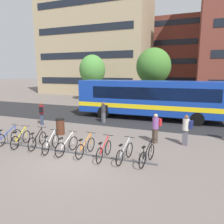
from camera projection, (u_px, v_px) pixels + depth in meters
ground at (77, 160)px, 9.27m from camera, size 200.00×200.00×0.00m
bus_lane_asphalt at (132, 117)px, 17.99m from camera, size 80.00×7.20×0.01m
city_bus at (149, 98)px, 17.16m from camera, size 12.08×2.82×3.20m
bike_rack at (69, 151)px, 10.06m from camera, size 8.62×0.33×0.70m
parked_bicycle_blue_0 at (8, 137)px, 11.22m from camera, size 0.52×1.72×0.99m
parked_bicycle_yellow_1 at (21, 139)px, 10.93m from camera, size 0.53×1.70×0.99m
parked_bicycle_black_2 at (37, 140)px, 10.71m from camera, size 0.52×1.71×0.99m
parked_bicycle_white_3 at (51, 144)px, 10.21m from camera, size 0.52×1.71×0.99m
parked_bicycle_white_4 at (67, 146)px, 9.92m from camera, size 0.52×1.72×0.99m
parked_bicycle_orange_5 at (86, 147)px, 9.72m from camera, size 0.52×1.72×0.99m
parked_bicycle_red_6 at (104, 151)px, 9.30m from camera, size 0.52×1.72×0.99m
parked_bicycle_silver_7 at (125, 153)px, 9.04m from camera, size 0.52×1.71×0.99m
parked_bicycle_black_8 at (147, 155)px, 8.81m from camera, size 0.52×1.70×0.99m
commuter_black_pack_0 at (104, 111)px, 15.99m from camera, size 0.48×0.60×1.63m
commuter_navy_pack_1 at (186, 128)px, 10.92m from camera, size 0.55×0.37×1.67m
commuter_red_pack_2 at (156, 126)px, 11.29m from camera, size 0.56×0.60×1.67m
commuter_black_pack_4 at (41, 112)px, 15.29m from camera, size 0.56×0.60×1.70m
trash_bin at (60, 126)px, 12.98m from camera, size 0.55×0.55×1.03m
street_tree_0 at (153, 67)px, 21.99m from camera, size 3.69×3.69×6.47m
street_tree_2 at (92, 70)px, 28.38m from camera, size 3.59×3.59×6.29m
building_left_wing at (96, 37)px, 38.02m from camera, size 19.51×10.63×20.80m
building_centre_block at (167, 56)px, 48.99m from camera, size 15.67×12.55×15.42m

